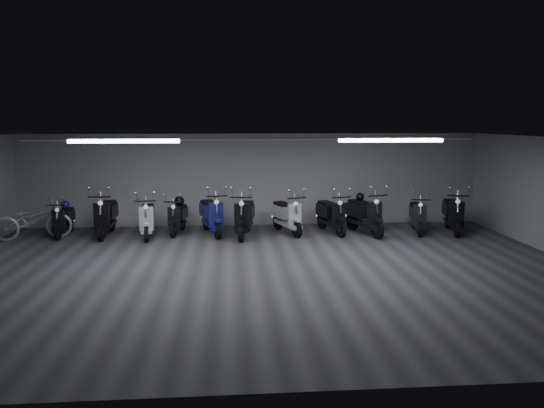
{
  "coord_description": "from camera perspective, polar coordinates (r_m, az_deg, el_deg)",
  "views": [
    {
      "loc": [
        -0.67,
        -10.64,
        3.19
      ],
      "look_at": [
        0.38,
        2.5,
        1.05
      ],
      "focal_mm": 34.04,
      "sensor_mm": 36.0,
      "label": 1
    }
  ],
  "objects": [
    {
      "name": "bicycle",
      "position": [
        15.34,
        -24.99,
        -1.22
      ],
      "size": [
        2.09,
        1.24,
        1.28
      ],
      "primitive_type": "imported",
      "rotation": [
        0.0,
        0.0,
        1.86
      ],
      "color": "silver",
      "rests_on": "floor"
    },
    {
      "name": "helmet_0",
      "position": [
        14.94,
        9.71,
        0.8
      ],
      "size": [
        0.24,
        0.24,
        0.24
      ],
      "primitive_type": "sphere",
      "color": "black",
      "rests_on": "scooter_8"
    },
    {
      "name": "fluor_strip_right",
      "position": [
        12.21,
        13.0,
        6.88
      ],
      "size": [
        2.4,
        0.18,
        0.08
      ],
      "primitive_type": "cube",
      "color": "white",
      "rests_on": "ceiling"
    },
    {
      "name": "scooter_6",
      "position": [
        14.61,
        1.68,
        -0.65
      ],
      "size": [
        1.2,
        1.94,
        1.37
      ],
      "primitive_type": null,
      "rotation": [
        0.0,
        0.0,
        0.35
      ],
      "color": "silver",
      "rests_on": "floor"
    },
    {
      "name": "conduit",
      "position": [
        15.58,
        -2.14,
        7.12
      ],
      "size": [
        13.6,
        0.05,
        0.05
      ],
      "primitive_type": "cylinder",
      "rotation": [
        0.0,
        1.57,
        0.0
      ],
      "color": "white",
      "rests_on": "back_wall"
    },
    {
      "name": "scooter_4",
      "position": [
        14.59,
        -6.72,
        -0.54
      ],
      "size": [
        1.18,
        2.07,
        1.46
      ],
      "primitive_type": null,
      "rotation": [
        0.0,
        0.0,
        0.28
      ],
      "color": "navy",
      "rests_on": "floor"
    },
    {
      "name": "helmet_1",
      "position": [
        15.01,
        -10.21,
        0.34
      ],
      "size": [
        0.28,
        0.28,
        0.28
      ],
      "primitive_type": "sphere",
      "color": "black",
      "rests_on": "scooter_3"
    },
    {
      "name": "scooter_0",
      "position": [
        15.44,
        -22.11,
        -1.14
      ],
      "size": [
        0.53,
        1.59,
        1.19
      ],
      "primitive_type": null,
      "rotation": [
        0.0,
        0.0,
        -0.0
      ],
      "color": "black",
      "rests_on": "floor"
    },
    {
      "name": "scooter_5",
      "position": [
        14.22,
        -3.05,
        -0.7
      ],
      "size": [
        0.99,
        2.08,
        1.49
      ],
      "primitive_type": null,
      "rotation": [
        0.0,
        0.0,
        -0.17
      ],
      "color": "black",
      "rests_on": "floor"
    },
    {
      "name": "floor",
      "position": [
        11.13,
        -0.95,
        -7.47
      ],
      "size": [
        14.0,
        10.0,
        0.01
      ],
      "primitive_type": "cube",
      "color": "#3B3A3D",
      "rests_on": "ground"
    },
    {
      "name": "scooter_10",
      "position": [
        15.58,
        19.41,
        -0.41
      ],
      "size": [
        1.06,
        2.04,
        1.45
      ],
      "primitive_type": null,
      "rotation": [
        0.0,
        0.0,
        -0.22
      ],
      "color": "black",
      "rests_on": "floor"
    },
    {
      "name": "scooter_9",
      "position": [
        15.33,
        15.81,
        -0.68
      ],
      "size": [
        0.93,
        1.82,
        1.29
      ],
      "primitive_type": null,
      "rotation": [
        0.0,
        0.0,
        -0.21
      ],
      "color": "black",
      "rests_on": "floor"
    },
    {
      "name": "scooter_7",
      "position": [
        14.79,
        6.59,
        -0.56
      ],
      "size": [
        1.07,
        1.96,
        1.39
      ],
      "primitive_type": null,
      "rotation": [
        0.0,
        0.0,
        0.25
      ],
      "color": "black",
      "rests_on": "floor"
    },
    {
      "name": "fluor_strip_left",
      "position": [
        11.88,
        -16.01,
        6.7
      ],
      "size": [
        2.4,
        0.18,
        0.08
      ],
      "primitive_type": "cube",
      "color": "white",
      "rests_on": "ceiling"
    },
    {
      "name": "scooter_1",
      "position": [
        15.0,
        -17.91,
        -0.61
      ],
      "size": [
        0.69,
        2.01,
        1.49
      ],
      "primitive_type": null,
      "rotation": [
        0.0,
        0.0,
        0.01
      ],
      "color": "black",
      "rests_on": "floor"
    },
    {
      "name": "scooter_8",
      "position": [
        14.75,
        10.24,
        -0.49
      ],
      "size": [
        1.22,
        2.09,
        1.48
      ],
      "primitive_type": null,
      "rotation": [
        0.0,
        0.0,
        0.3
      ],
      "color": "black",
      "rests_on": "floor"
    },
    {
      "name": "front_wall",
      "position": [
        5.95,
        2.11,
        -8.29
      ],
      "size": [
        14.0,
        0.01,
        2.8
      ],
      "primitive_type": "cube",
      "color": "#97979A",
      "rests_on": "ground"
    },
    {
      "name": "helmet_2",
      "position": [
        15.61,
        -21.92,
        -0.06
      ],
      "size": [
        0.24,
        0.24,
        0.24
      ],
      "primitive_type": "sphere",
      "color": "#1E0C84",
      "rests_on": "scooter_0"
    },
    {
      "name": "ceiling",
      "position": [
        10.66,
        -0.99,
        7.15
      ],
      "size": [
        14.0,
        10.0,
        0.01
      ],
      "primitive_type": "cube",
      "color": "gray",
      "rests_on": "ground"
    },
    {
      "name": "scooter_2",
      "position": [
        14.53,
        -13.63,
        -0.96
      ],
      "size": [
        0.78,
        1.89,
        1.37
      ],
      "primitive_type": null,
      "rotation": [
        0.0,
        0.0,
        0.09
      ],
      "color": "#B8B9BD",
      "rests_on": "floor"
    },
    {
      "name": "scooter_3",
      "position": [
        14.83,
        -10.39,
        -0.91
      ],
      "size": [
        0.78,
        1.73,
        1.24
      ],
      "primitive_type": null,
      "rotation": [
        0.0,
        0.0,
        -0.14
      ],
      "color": "black",
      "rests_on": "floor"
    },
    {
      "name": "back_wall",
      "position": [
        15.76,
        -2.12,
        2.69
      ],
      "size": [
        14.0,
        0.01,
        2.8
      ],
      "primitive_type": "cube",
      "color": "#97979A",
      "rests_on": "ground"
    }
  ]
}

